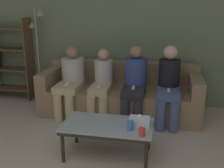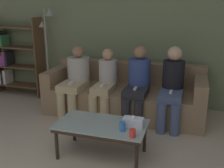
% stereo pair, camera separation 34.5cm
% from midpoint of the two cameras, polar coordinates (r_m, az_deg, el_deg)
% --- Properties ---
extents(wall_back, '(12.00, 0.06, 2.60)m').
position_cam_midpoint_polar(wall_back, '(4.52, 0.86, 12.04)').
color(wall_back, '#707F5B').
rests_on(wall_back, ground_plane).
extents(couch, '(2.45, 0.91, 0.78)m').
position_cam_midpoint_polar(couch, '(4.21, -0.52, -2.39)').
color(couch, '#897051').
rests_on(couch, ground_plane).
extents(coffee_table, '(1.01, 0.55, 0.40)m').
position_cam_midpoint_polar(coffee_table, '(2.97, -4.34, -9.46)').
color(coffee_table, '#8C9E99').
rests_on(coffee_table, ground_plane).
extents(cup_near_left, '(0.06, 0.06, 0.09)m').
position_cam_midpoint_polar(cup_near_left, '(2.68, 2.84, -10.46)').
color(cup_near_left, red).
rests_on(cup_near_left, coffee_table).
extents(cup_near_right, '(0.07, 0.07, 0.10)m').
position_cam_midpoint_polar(cup_near_right, '(2.79, 0.45, -9.13)').
color(cup_near_right, '#3372BF').
rests_on(cup_near_right, coffee_table).
extents(tissue_box, '(0.22, 0.12, 0.13)m').
position_cam_midpoint_polar(tissue_box, '(2.89, 2.61, -8.15)').
color(tissue_box, silver).
rests_on(tissue_box, coffee_table).
extents(standing_lamp, '(0.31, 0.26, 1.62)m').
position_cam_midpoint_polar(standing_lamp, '(4.69, -17.75, 7.67)').
color(standing_lamp, gray).
rests_on(standing_lamp, ground_plane).
extents(seated_person_left_end, '(0.35, 0.71, 1.06)m').
position_cam_midpoint_polar(seated_person_left_end, '(4.14, -11.29, 1.08)').
color(seated_person_left_end, tan).
rests_on(seated_person_left_end, ground_plane).
extents(seated_person_mid_left, '(0.31, 0.64, 1.04)m').
position_cam_midpoint_polar(seated_person_mid_left, '(3.97, -4.73, 0.24)').
color(seated_person_mid_left, tan).
rests_on(seated_person_mid_left, ground_plane).
extents(seated_person_mid_right, '(0.32, 0.68, 1.10)m').
position_cam_midpoint_polar(seated_person_mid_right, '(3.88, 2.42, 0.52)').
color(seated_person_mid_right, '#28282D').
rests_on(seated_person_mid_right, ground_plane).
extents(seated_person_right_end, '(0.31, 0.68, 1.12)m').
position_cam_midpoint_polar(seated_person_right_end, '(3.83, 9.77, 0.17)').
color(seated_person_right_end, '#47567A').
rests_on(seated_person_right_end, ground_plane).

